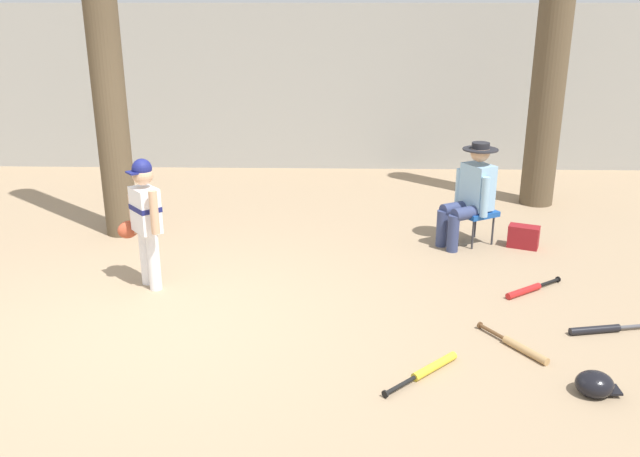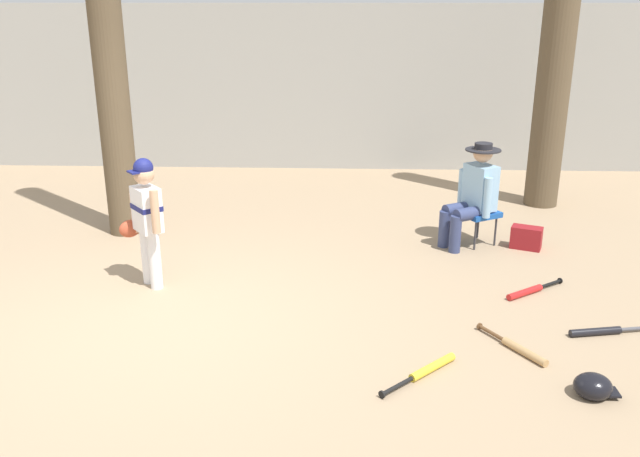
{
  "view_description": "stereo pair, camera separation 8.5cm",
  "coord_description": "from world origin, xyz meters",
  "px_view_note": "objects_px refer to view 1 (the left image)",
  "views": [
    {
      "loc": [
        1.49,
        -5.27,
        2.72
      ],
      "look_at": [
        1.34,
        0.44,
        0.75
      ],
      "focal_mm": 37.31,
      "sensor_mm": 36.0,
      "label": 1
    },
    {
      "loc": [
        1.57,
        -5.27,
        2.72
      ],
      "look_at": [
        1.34,
        0.44,
        0.75
      ],
      "focal_mm": 37.31,
      "sensor_mm": 36.0,
      "label": 2
    }
  ],
  "objects_px": {
    "young_ballplayer": "(145,215)",
    "handbag_beside_stool": "(523,237)",
    "folding_stool": "(475,213)",
    "seated_spectator": "(471,192)",
    "batting_helmet_black": "(595,384)",
    "tree_behind_spectator": "(549,75)",
    "bat_wood_tan": "(520,347)",
    "bat_yellow_trainer": "(429,369)",
    "tree_near_player": "(104,42)",
    "bat_red_barrel": "(528,290)",
    "bat_black_composite": "(601,329)"
  },
  "relations": [
    {
      "from": "tree_behind_spectator",
      "to": "folding_stool",
      "type": "relative_size",
      "value": 7.9
    },
    {
      "from": "young_ballplayer",
      "to": "batting_helmet_black",
      "type": "height_order",
      "value": "young_ballplayer"
    },
    {
      "from": "folding_stool",
      "to": "bat_yellow_trainer",
      "type": "distance_m",
      "value": 3.08
    },
    {
      "from": "handbag_beside_stool",
      "to": "batting_helmet_black",
      "type": "relative_size",
      "value": 1.05
    },
    {
      "from": "folding_stool",
      "to": "seated_spectator",
      "type": "xyz_separation_m",
      "value": [
        -0.09,
        -0.05,
        0.28
      ]
    },
    {
      "from": "bat_black_composite",
      "to": "bat_wood_tan",
      "type": "bearing_deg",
      "value": -156.99
    },
    {
      "from": "folding_stool",
      "to": "bat_red_barrel",
      "type": "xyz_separation_m",
      "value": [
        0.26,
        -1.42,
        -0.33
      ]
    },
    {
      "from": "tree_near_player",
      "to": "batting_helmet_black",
      "type": "bearing_deg",
      "value": -37.21
    },
    {
      "from": "young_ballplayer",
      "to": "bat_yellow_trainer",
      "type": "xyz_separation_m",
      "value": [
        2.58,
        -1.58,
        -0.71
      ]
    },
    {
      "from": "seated_spectator",
      "to": "batting_helmet_black",
      "type": "xyz_separation_m",
      "value": [
        0.35,
        -3.13,
        -0.56
      ]
    },
    {
      "from": "tree_near_player",
      "to": "tree_behind_spectator",
      "type": "distance_m",
      "value": 5.65
    },
    {
      "from": "bat_wood_tan",
      "to": "batting_helmet_black",
      "type": "bearing_deg",
      "value": -58.77
    },
    {
      "from": "seated_spectator",
      "to": "batting_helmet_black",
      "type": "bearing_deg",
      "value": -83.61
    },
    {
      "from": "tree_near_player",
      "to": "handbag_beside_stool",
      "type": "height_order",
      "value": "tree_near_player"
    },
    {
      "from": "seated_spectator",
      "to": "bat_yellow_trainer",
      "type": "xyz_separation_m",
      "value": [
        -0.81,
        -2.88,
        -0.61
      ]
    },
    {
      "from": "seated_spectator",
      "to": "young_ballplayer",
      "type": "bearing_deg",
      "value": -159.12
    },
    {
      "from": "bat_black_composite",
      "to": "bat_yellow_trainer",
      "type": "bearing_deg",
      "value": -156.07
    },
    {
      "from": "young_ballplayer",
      "to": "bat_wood_tan",
      "type": "bearing_deg",
      "value": -19.89
    },
    {
      "from": "tree_near_player",
      "to": "bat_yellow_trainer",
      "type": "relative_size",
      "value": 7.96
    },
    {
      "from": "young_ballplayer",
      "to": "handbag_beside_stool",
      "type": "height_order",
      "value": "young_ballplayer"
    },
    {
      "from": "handbag_beside_stool",
      "to": "bat_yellow_trainer",
      "type": "height_order",
      "value": "handbag_beside_stool"
    },
    {
      "from": "bat_wood_tan",
      "to": "bat_black_composite",
      "type": "height_order",
      "value": "same"
    },
    {
      "from": "tree_near_player",
      "to": "bat_wood_tan",
      "type": "distance_m",
      "value": 5.48
    },
    {
      "from": "tree_behind_spectator",
      "to": "folding_stool",
      "type": "distance_m",
      "value": 2.48
    },
    {
      "from": "handbag_beside_stool",
      "to": "batting_helmet_black",
      "type": "height_order",
      "value": "handbag_beside_stool"
    },
    {
      "from": "young_ballplayer",
      "to": "folding_stool",
      "type": "height_order",
      "value": "young_ballplayer"
    },
    {
      "from": "bat_wood_tan",
      "to": "bat_black_composite",
      "type": "relative_size",
      "value": 0.86
    },
    {
      "from": "tree_near_player",
      "to": "folding_stool",
      "type": "distance_m",
      "value": 4.67
    },
    {
      "from": "batting_helmet_black",
      "to": "bat_wood_tan",
      "type": "bearing_deg",
      "value": 121.23
    },
    {
      "from": "tree_near_player",
      "to": "folding_stool",
      "type": "xyz_separation_m",
      "value": [
        4.25,
        -0.25,
        -1.91
      ]
    },
    {
      "from": "tree_near_player",
      "to": "bat_wood_tan",
      "type": "xyz_separation_m",
      "value": [
        4.14,
        -2.81,
        -2.24
      ]
    },
    {
      "from": "batting_helmet_black",
      "to": "tree_behind_spectator",
      "type": "bearing_deg",
      "value": 79.16
    },
    {
      "from": "tree_near_player",
      "to": "bat_red_barrel",
      "type": "relative_size",
      "value": 7.73
    },
    {
      "from": "folding_stool",
      "to": "batting_helmet_black",
      "type": "xyz_separation_m",
      "value": [
        0.27,
        -3.18,
        -0.28
      ]
    },
    {
      "from": "young_ballplayer",
      "to": "bat_black_composite",
      "type": "height_order",
      "value": "young_ballplayer"
    },
    {
      "from": "tree_near_player",
      "to": "bat_black_composite",
      "type": "distance_m",
      "value": 5.95
    },
    {
      "from": "tree_behind_spectator",
      "to": "young_ballplayer",
      "type": "bearing_deg",
      "value": -147.26
    },
    {
      "from": "handbag_beside_stool",
      "to": "folding_stool",
      "type": "bearing_deg",
      "value": 166.01
    },
    {
      "from": "bat_black_composite",
      "to": "batting_helmet_black",
      "type": "distance_m",
      "value": 1.04
    },
    {
      "from": "folding_stool",
      "to": "handbag_beside_stool",
      "type": "distance_m",
      "value": 0.61
    },
    {
      "from": "young_ballplayer",
      "to": "bat_black_composite",
      "type": "relative_size",
      "value": 1.71
    },
    {
      "from": "tree_near_player",
      "to": "bat_red_barrel",
      "type": "height_order",
      "value": "tree_near_player"
    },
    {
      "from": "folding_stool",
      "to": "batting_helmet_black",
      "type": "bearing_deg",
      "value": -85.22
    },
    {
      "from": "batting_helmet_black",
      "to": "bat_yellow_trainer",
      "type": "bearing_deg",
      "value": 167.48
    },
    {
      "from": "bat_red_barrel",
      "to": "bat_wood_tan",
      "type": "bearing_deg",
      "value": -107.95
    },
    {
      "from": "young_ballplayer",
      "to": "bat_red_barrel",
      "type": "xyz_separation_m",
      "value": [
        3.74,
        -0.07,
        -0.71
      ]
    },
    {
      "from": "tree_behind_spectator",
      "to": "handbag_beside_stool",
      "type": "relative_size",
      "value": 12.71
    },
    {
      "from": "seated_spectator",
      "to": "folding_stool",
      "type": "bearing_deg",
      "value": 30.18
    },
    {
      "from": "bat_yellow_trainer",
      "to": "bat_red_barrel",
      "type": "bearing_deg",
      "value": 52.57
    },
    {
      "from": "young_ballplayer",
      "to": "batting_helmet_black",
      "type": "relative_size",
      "value": 4.02
    }
  ]
}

